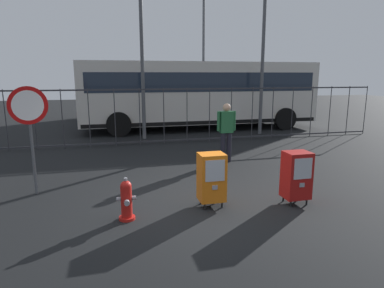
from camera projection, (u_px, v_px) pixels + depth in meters
The scene contains 12 objects.
ground_plane at pixel (192, 201), 6.60m from camera, with size 60.00×60.00×0.00m, color black.
fire_hydrant at pixel (126, 200), 5.71m from camera, with size 0.33×0.32×0.75m.
newspaper_box_primary at pixel (296, 175), 6.39m from camera, with size 0.48×0.42×1.02m.
newspaper_box_secondary at pixel (212, 177), 6.26m from camera, with size 0.48×0.42×1.02m.
stop_sign at pixel (29, 118), 6.69m from camera, with size 0.71×0.31×2.23m.
pedestrian at pixel (226, 129), 9.42m from camera, with size 0.55×0.22×1.67m.
fence_barrier at pixel (152, 116), 11.90m from camera, with size 18.03×0.04×2.00m.
bus_near at pixel (199, 91), 15.23m from camera, with size 10.53×2.89×3.00m.
bus_far at pixel (178, 88), 18.92m from camera, with size 10.73×3.77×3.00m.
street_light_near_left at pixel (265, 12), 13.19m from camera, with size 0.32×0.32×8.56m.
street_light_near_right at pixel (204, 44), 18.67m from camera, with size 0.32×0.32×7.14m.
street_light_far_left at pixel (141, 6), 12.12m from camera, with size 0.32×0.32×8.64m.
Camera 1 is at (-1.55, -6.04, 2.44)m, focal length 31.33 mm.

